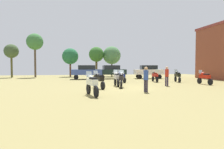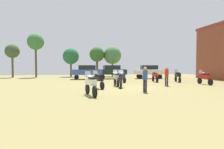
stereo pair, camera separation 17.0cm
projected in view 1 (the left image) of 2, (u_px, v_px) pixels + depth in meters
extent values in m
cube|color=olive|center=(121.00, 88.00, 16.29)|extent=(44.00, 52.00, 0.02)
cylinder|color=black|center=(199.00, 81.00, 20.00)|extent=(0.14, 0.63, 0.63)
cylinder|color=black|center=(210.00, 82.00, 18.44)|extent=(0.14, 0.63, 0.63)
cube|color=red|center=(205.00, 76.00, 19.20)|extent=(0.40, 1.37, 0.36)
ellipsoid|color=red|center=(203.00, 74.00, 19.49)|extent=(0.33, 0.49, 0.24)
cube|color=black|center=(206.00, 74.00, 18.95)|extent=(0.31, 0.57, 0.12)
cube|color=silver|center=(201.00, 72.00, 19.81)|extent=(0.36, 0.16, 0.39)
cylinder|color=#B7B7BC|center=(201.00, 72.00, 19.71)|extent=(0.62, 0.05, 0.04)
cylinder|color=black|center=(118.00, 79.00, 22.45)|extent=(0.25, 0.63, 0.62)
cylinder|color=black|center=(124.00, 80.00, 20.94)|extent=(0.25, 0.63, 0.62)
cube|color=navy|center=(121.00, 75.00, 21.68)|extent=(0.64, 1.43, 0.36)
ellipsoid|color=navy|center=(120.00, 73.00, 21.95)|extent=(0.41, 0.54, 0.24)
cube|color=black|center=(122.00, 73.00, 21.44)|extent=(0.41, 0.61, 0.12)
cube|color=silver|center=(119.00, 71.00, 22.27)|extent=(0.38, 0.22, 0.39)
cylinder|color=#B7B7BC|center=(119.00, 72.00, 22.17)|extent=(0.61, 0.17, 0.04)
cylinder|color=black|center=(95.00, 84.00, 16.31)|extent=(0.31, 0.65, 0.64)
cylinder|color=black|center=(103.00, 85.00, 14.95)|extent=(0.31, 0.65, 0.64)
cube|color=black|center=(99.00, 79.00, 15.61)|extent=(0.75, 1.36, 0.36)
ellipsoid|color=black|center=(97.00, 75.00, 15.86)|extent=(0.45, 0.55, 0.24)
cube|color=black|center=(100.00, 76.00, 15.40)|extent=(0.46, 0.62, 0.12)
cube|color=silver|center=(96.00, 73.00, 16.14)|extent=(0.39, 0.26, 0.39)
cylinder|color=#B7B7BC|center=(96.00, 74.00, 16.06)|extent=(0.60, 0.22, 0.04)
cylinder|color=black|center=(175.00, 79.00, 22.89)|extent=(0.26, 0.66, 0.65)
cylinder|color=black|center=(180.00, 80.00, 21.35)|extent=(0.26, 0.66, 0.65)
cube|color=black|center=(178.00, 75.00, 22.10)|extent=(0.64, 1.36, 0.36)
ellipsoid|color=black|center=(177.00, 73.00, 22.38)|extent=(0.42, 0.54, 0.24)
cube|color=black|center=(178.00, 73.00, 21.86)|extent=(0.41, 0.61, 0.12)
cube|color=silver|center=(176.00, 71.00, 22.70)|extent=(0.38, 0.23, 0.39)
cylinder|color=#B7B7BC|center=(176.00, 71.00, 22.61)|extent=(0.61, 0.17, 0.04)
cylinder|color=black|center=(115.00, 82.00, 18.30)|extent=(0.13, 0.68, 0.68)
cylinder|color=black|center=(118.00, 83.00, 16.85)|extent=(0.13, 0.68, 0.68)
cube|color=silver|center=(117.00, 77.00, 17.55)|extent=(0.37, 1.25, 0.36)
ellipsoid|color=silver|center=(116.00, 74.00, 17.82)|extent=(0.33, 0.48, 0.24)
cube|color=black|center=(117.00, 74.00, 17.33)|extent=(0.31, 0.56, 0.12)
cube|color=silver|center=(115.00, 72.00, 18.12)|extent=(0.36, 0.16, 0.39)
cylinder|color=#B7B7BC|center=(116.00, 72.00, 18.03)|extent=(0.62, 0.04, 0.04)
cylinder|color=black|center=(88.00, 89.00, 12.52)|extent=(0.27, 0.69, 0.68)
cylinder|color=black|center=(96.00, 92.00, 11.09)|extent=(0.27, 0.69, 0.68)
cube|color=silver|center=(92.00, 82.00, 11.78)|extent=(0.65, 1.37, 0.36)
ellipsoid|color=silver|center=(91.00, 77.00, 12.04)|extent=(0.42, 0.54, 0.24)
cube|color=black|center=(93.00, 78.00, 11.56)|extent=(0.42, 0.61, 0.12)
cube|color=silver|center=(89.00, 74.00, 12.34)|extent=(0.39, 0.23, 0.39)
cylinder|color=#B7B7BC|center=(89.00, 75.00, 12.25)|extent=(0.61, 0.18, 0.04)
cylinder|color=black|center=(122.00, 83.00, 17.02)|extent=(0.29, 0.68, 0.67)
cylinder|color=black|center=(121.00, 85.00, 15.57)|extent=(0.29, 0.68, 0.67)
cube|color=#2C2726|center=(121.00, 78.00, 16.28)|extent=(0.67, 1.29, 0.36)
ellipsoid|color=#2C2726|center=(121.00, 74.00, 16.54)|extent=(0.43, 0.55, 0.24)
cube|color=black|center=(121.00, 75.00, 16.05)|extent=(0.44, 0.62, 0.12)
cube|color=silver|center=(122.00, 72.00, 16.84)|extent=(0.39, 0.24, 0.39)
cylinder|color=#B7B7BC|center=(122.00, 73.00, 16.75)|extent=(0.61, 0.20, 0.04)
cylinder|color=black|center=(157.00, 80.00, 21.67)|extent=(0.18, 0.65, 0.64)
cylinder|color=black|center=(153.00, 79.00, 23.29)|extent=(0.18, 0.65, 0.64)
cube|color=red|center=(155.00, 75.00, 22.46)|extent=(0.49, 1.41, 0.36)
ellipsoid|color=red|center=(156.00, 73.00, 22.14)|extent=(0.37, 0.51, 0.24)
cube|color=black|center=(154.00, 73.00, 22.69)|extent=(0.35, 0.59, 0.12)
cube|color=silver|center=(157.00, 71.00, 21.79)|extent=(0.37, 0.19, 0.39)
cylinder|color=#B7B7BC|center=(156.00, 72.00, 21.89)|extent=(0.62, 0.10, 0.04)
cylinder|color=black|center=(140.00, 77.00, 27.91)|extent=(0.66, 0.29, 0.64)
cylinder|color=black|center=(138.00, 76.00, 29.34)|extent=(0.66, 0.29, 0.64)
cylinder|color=black|center=(159.00, 77.00, 28.09)|extent=(0.66, 0.29, 0.64)
cylinder|color=black|center=(157.00, 76.00, 29.52)|extent=(0.66, 0.29, 0.64)
cube|color=silver|center=(149.00, 72.00, 28.69)|extent=(4.48, 2.30, 0.75)
cube|color=black|center=(149.00, 67.00, 28.66)|extent=(2.54, 1.85, 0.61)
cylinder|color=black|center=(76.00, 77.00, 26.22)|extent=(0.64, 0.23, 0.64)
cylinder|color=black|center=(76.00, 77.00, 27.63)|extent=(0.64, 0.23, 0.64)
cylinder|color=black|center=(97.00, 77.00, 26.78)|extent=(0.64, 0.23, 0.64)
cylinder|color=black|center=(96.00, 77.00, 28.19)|extent=(0.64, 0.23, 0.64)
cube|color=#3B519B|center=(86.00, 72.00, 27.17)|extent=(4.32, 1.85, 0.75)
cube|color=black|center=(86.00, 67.00, 27.15)|extent=(2.38, 1.61, 0.61)
cylinder|color=black|center=(102.00, 77.00, 27.27)|extent=(0.65, 0.25, 0.64)
cylinder|color=black|center=(101.00, 76.00, 28.67)|extent=(0.65, 0.25, 0.64)
cylinder|color=black|center=(122.00, 77.00, 27.91)|extent=(0.65, 0.25, 0.64)
cylinder|color=black|center=(119.00, 76.00, 29.31)|extent=(0.65, 0.25, 0.64)
cube|color=black|center=(111.00, 72.00, 28.26)|extent=(4.37, 1.97, 0.75)
cube|color=black|center=(111.00, 67.00, 28.23)|extent=(2.43, 1.68, 0.61)
cylinder|color=#312B3E|center=(147.00, 86.00, 13.37)|extent=(0.14, 0.14, 0.87)
cylinder|color=#312B3E|center=(145.00, 86.00, 13.48)|extent=(0.14, 0.14, 0.87)
cylinder|color=#2D4897|center=(146.00, 75.00, 13.39)|extent=(0.48, 0.48, 0.69)
sphere|color=tan|center=(146.00, 68.00, 13.37)|extent=(0.24, 0.24, 0.24)
cylinder|color=#31243D|center=(168.00, 81.00, 17.70)|extent=(0.14, 0.14, 0.88)
cylinder|color=#31243D|center=(166.00, 81.00, 17.71)|extent=(0.14, 0.14, 0.88)
cylinder|color=#AF2619|center=(167.00, 73.00, 17.67)|extent=(0.41, 0.41, 0.70)
sphere|color=tan|center=(167.00, 68.00, 17.65)|extent=(0.24, 0.24, 0.24)
cylinder|color=brown|center=(96.00, 67.00, 34.22)|extent=(0.39, 0.39, 3.40)
sphere|color=#326527|center=(96.00, 54.00, 34.12)|extent=(2.69, 2.69, 2.69)
cylinder|color=#4C3D2E|center=(35.00, 61.00, 31.88)|extent=(0.32, 0.32, 5.36)
sphere|color=#3B7339|center=(35.00, 42.00, 31.74)|extent=(2.72, 2.72, 2.72)
cylinder|color=#4D462E|center=(112.00, 68.00, 34.92)|extent=(0.25, 0.25, 3.14)
sphere|color=#4A7A48|center=(112.00, 55.00, 34.83)|extent=(3.26, 3.26, 3.26)
cylinder|color=brown|center=(70.00, 68.00, 33.91)|extent=(0.31, 0.31, 3.00)
sphere|color=#24653B|center=(70.00, 56.00, 33.82)|extent=(2.85, 2.85, 2.85)
cylinder|color=#4D4B26|center=(12.00, 66.00, 31.42)|extent=(0.32, 0.32, 3.85)
sphere|color=#3C512E|center=(11.00, 51.00, 31.31)|extent=(2.28, 2.28, 2.28)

